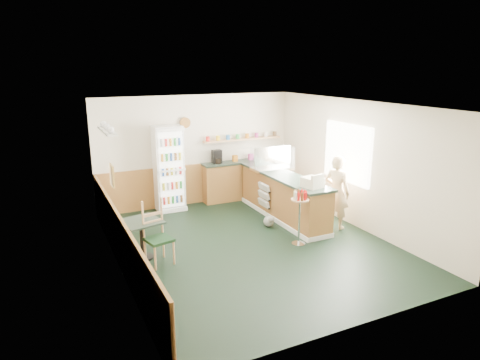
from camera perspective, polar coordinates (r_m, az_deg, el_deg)
ground at (r=8.43m, az=1.55°, el=-8.61°), size 6.00×6.00×0.00m
room_envelope at (r=8.49m, az=-2.00°, el=2.40°), size 5.04×6.02×2.72m
service_counter at (r=9.77m, az=5.75°, el=-2.43°), size 0.68×3.01×1.01m
back_counter at (r=11.12m, az=0.45°, el=0.30°), size 2.24×0.42×1.69m
drinks_fridge at (r=10.26m, az=-9.46°, el=1.50°), size 0.67×0.55×2.03m
display_case at (r=9.99m, az=4.35°, el=2.85°), size 0.95×0.50×0.54m
cash_register at (r=8.70m, az=9.65°, el=-0.30°), size 0.41×0.43×0.20m
shopkeeper at (r=9.26m, az=12.78°, el=-1.57°), size 0.56×0.64×1.58m
condiment_stand at (r=8.27m, az=7.98°, el=-3.74°), size 0.34×0.34×1.07m
newspaper_rack at (r=9.79m, az=3.21°, el=-2.08°), size 0.09×0.47×0.55m
cafe_table at (r=7.87m, az=-13.00°, el=-6.78°), size 0.79×0.79×0.72m
cafe_chair at (r=7.66m, az=-11.00°, el=-6.59°), size 0.51×0.51×1.14m
dog_doorstop at (r=9.29m, az=3.90°, el=-5.48°), size 0.23×0.29×0.27m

